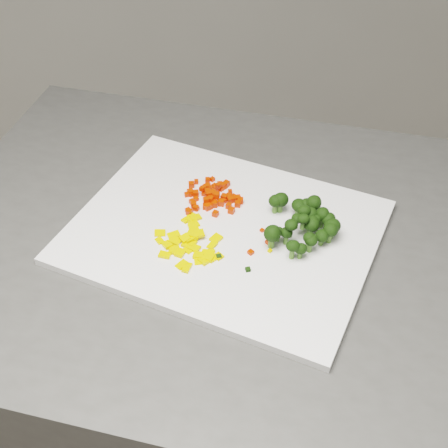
{
  "coord_description": "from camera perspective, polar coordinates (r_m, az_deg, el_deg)",
  "views": [
    {
      "loc": [
        -0.49,
        -0.09,
        1.57
      ],
      "look_at": [
        -0.41,
        0.62,
        0.92
      ],
      "focal_mm": 50.0,
      "sensor_mm": 36.0,
      "label": 1
    }
  ],
  "objects": [
    {
      "name": "broccoli_floret_7",
      "position": [
        0.96,
        7.93,
        -0.26
      ],
      "size": [
        0.03,
        0.03,
        0.03
      ],
      "primitive_type": null,
      "color": "black",
      "rests_on": "broccoli_pile"
    },
    {
      "name": "carrot_cube_30",
      "position": [
        1.01,
        -1.24,
        2.53
      ],
      "size": [
        0.01,
        0.01,
        0.01
      ],
      "primitive_type": "cube",
      "rotation": [
        0.0,
        0.0,
        1.28
      ],
      "color": "red",
      "rests_on": "carrot_pile"
    },
    {
      "name": "carrot_cube_3",
      "position": [
        1.04,
        -0.74,
        3.29
      ],
      "size": [
        0.01,
        0.01,
        0.01
      ],
      "primitive_type": "cube",
      "rotation": [
        0.0,
        0.0,
        1.06
      ],
      "color": "red",
      "rests_on": "carrot_pile"
    },
    {
      "name": "broccoli_floret_5",
      "position": [
        1.0,
        7.47,
        1.51
      ],
      "size": [
        0.03,
        0.03,
        0.03
      ],
      "primitive_type": null,
      "color": "black",
      "rests_on": "broccoli_pile"
    },
    {
      "name": "pepper_chunk_15",
      "position": [
        0.92,
        -1.28,
        -3.07
      ],
      "size": [
        0.02,
        0.02,
        0.01
      ],
      "primitive_type": "cube",
      "rotation": [
        -0.09,
        0.07,
        1.03
      ],
      "color": "yellow",
      "rests_on": "pepper_pile"
    },
    {
      "name": "pepper_chunk_21",
      "position": [
        0.95,
        -3.32,
        -1.23
      ],
      "size": [
        0.02,
        0.02,
        0.0
      ],
      "primitive_type": "cube",
      "rotation": [
        0.02,
        0.07,
        2.13
      ],
      "color": "yellow",
      "rests_on": "pepper_pile"
    },
    {
      "name": "broccoli_floret_8",
      "position": [
        0.95,
        8.89,
        -1.29
      ],
      "size": [
        0.03,
        0.03,
        0.03
      ],
      "primitive_type": null,
      "color": "black",
      "rests_on": "broccoli_pile"
    },
    {
      "name": "broccoli_floret_0",
      "position": [
        0.96,
        7.26,
        0.88
      ],
      "size": [
        0.03,
        0.03,
        0.03
      ],
      "primitive_type": null,
      "color": "black",
      "rests_on": "broccoli_pile"
    },
    {
      "name": "carrot_cube_52",
      "position": [
        1.05,
        -0.79,
        3.48
      ],
      "size": [
        0.01,
        0.01,
        0.01
      ],
      "primitive_type": "cube",
      "rotation": [
        0.0,
        0.0,
        0.11
      ],
      "color": "red",
      "rests_on": "carrot_pile"
    },
    {
      "name": "pepper_chunk_4",
      "position": [
        0.95,
        -3.28,
        -1.42
      ],
      "size": [
        0.02,
        0.02,
        0.01
      ],
      "primitive_type": "cube",
      "rotation": [
        0.1,
        0.03,
        1.36
      ],
      "color": "yellow",
      "rests_on": "pepper_pile"
    },
    {
      "name": "pepper_chunk_33",
      "position": [
        0.94,
        -3.21,
        -2.32
      ],
      "size": [
        0.02,
        0.02,
        0.0
      ],
      "primitive_type": "cube",
      "rotation": [
        0.06,
        -0.06,
        0.65
      ],
      "color": "yellow",
      "rests_on": "pepper_pile"
    },
    {
      "name": "broccoli_floret_21",
      "position": [
        0.93,
        7.69,
        -1.68
      ],
      "size": [
        0.02,
        0.02,
        0.03
      ],
      "primitive_type": null,
      "color": "black",
      "rests_on": "broccoli_pile"
    },
    {
      "name": "pepper_chunk_1",
      "position": [
        0.98,
        -2.77,
        -0.03
      ],
      "size": [
        0.02,
        0.02,
        0.01
      ],
      "primitive_type": "cube",
      "rotation": [
        -0.01,
        -0.09,
        1.98
      ],
      "color": "yellow",
      "rests_on": "pepper_pile"
    },
    {
      "name": "carrot_cube_20",
      "position": [
        1.02,
        0.59,
        2.23
      ],
      "size": [
        0.01,
        0.01,
        0.01
      ],
      "primitive_type": "cube",
      "rotation": [
        0.0,
        0.0,
        0.26
      ],
      "color": "red",
      "rests_on": "carrot_pile"
    },
    {
      "name": "broccoli_floret_3",
      "position": [
        0.99,
        6.79,
        1.48
      ],
      "size": [
        0.03,
        0.03,
        0.03
      ],
      "primitive_type": null,
      "color": "black",
      "rests_on": "broccoli_pile"
    },
    {
      "name": "pepper_chunk_19",
      "position": [
        0.99,
        -2.61,
        0.58
      ],
      "size": [
        0.02,
        0.02,
        0.01
      ],
      "primitive_type": "cube",
      "rotation": [
        0.03,
        0.13,
        0.38
      ],
      "color": "yellow",
      "rests_on": "pepper_pile"
    },
    {
      "name": "carrot_cube_4",
      "position": [
        1.04,
        -1.52,
        3.43
      ],
      "size": [
        0.01,
        0.01,
        0.01
      ],
      "primitive_type": "cube",
      "rotation": [
        0.0,
        0.0,
        1.23
      ],
      "color": "red",
      "rests_on": "carrot_pile"
    },
    {
      "name": "carrot_cube_45",
      "position": [
        1.0,
        -3.3,
        1.25
      ],
      "size": [
        0.01,
        0.01,
        0.01
      ],
      "primitive_type": "cube",
      "rotation": [
        0.0,
        0.0,
        0.49
      ],
      "color": "red",
      "rests_on": "carrot_pile"
    },
    {
      "name": "pepper_chunk_23",
      "position": [
        0.95,
        -3.08,
        -1.71
      ],
      "size": [
        0.02,
        0.02,
        0.01
      ],
      "primitive_type": "cube",
      "rotation": [
        0.1,
        0.1,
        2.38
      ],
      "color": "yellow",
      "rests_on": "pepper_pile"
    },
    {
      "name": "pepper_chunk_7",
      "position": [
        0.92,
        -1.2,
        -3.11
      ],
      "size": [
        0.02,
        0.02,
        0.01
      ],
      "primitive_type": "cube",
      "rotation": [
        0.04,
        0.13,
        0.63
      ],
      "color": "yellow",
      "rests_on": "pepper_pile"
    },
    {
      "name": "pepper_chunk_16",
      "position": [
        0.94,
        -4.62,
        -2.37
      ],
      "size": [
        0.02,
        0.02,
        0.01
      ],
      "primitive_type": "cube",
      "rotation": [
        0.07,
        0.04,
        2.86
      ],
      "color": "yellow",
      "rests_on": "pepper_pile"
    },
    {
      "name": "pepper_chunk_18",
      "position": [
        0.95,
        -4.48,
        -1.54
      ],
      "size": [
        0.02,
        0.02,
        0.01
      ],
      "primitive_type": "cube",
      "rotation": [
        0.0,
        -0.12,
        2.57
      ],
      "color": "yellow",
      "rests_on": "pepper_pile"
    },
    {
      "name": "broccoli_floret_2",
      "position": [
        1.0,
        5.13,
        1.93
      ],
      "size": [
        0.04,
        0.04,
        0.03
      ],
      "primitive_type": null,
      "color": "black",
      "rests_on": "broccoli_pile"
    },
    {
      "name": "carrot_cube_6",
      "position": [
        1.04,
        -0.19,
        3.49
      ],
      "size": [
        0.01,
        0.01,
        0.01
      ],
      "primitive_type": "cube",
      "rotation": [
        0.0,
        0.0,
        0.64
      ],
      "color": "red",
      "rests_on": "carrot_pile"
    },
    {
      "name": "stray_bit_6",
      "position": [
        0.95,
        4.09,
        -1.65
      ],
      "size": [
        0.01,
        0.01,
        0.01
      ],
      "primitive_type": "cube",
      "rotation": [
        0.0,
        0.0,
        0.6
      ],
      "color": "red",
      "rests_on": "cutting_board"
    },
    {
      "name": "carrot_cube_18",
      "position": [
        1.02,
        1.26,
        2.35
      ],
      "size": [
        0.01,
        0.01,
        0.01
      ],
      "primitive_type": "cube",
      "rotation": [
        0.0,
        0.0,
        1.63
      ],
      "color": "red",
      "rests_on": "carrot_pile"
    },
    {
      "name": "carrot_cube_21",
      "position": [
        1.03,
        0.89,
        2.55
      ],
      "size": [
        0.01,
        0.01,
        0.01
      ],
      "primitive_type": "cube",
      "rotation": [
        0.0,
        0.0,
        0.74
      ],
      "color": "red",
      "rests_on": "carrot_pile"
    },
    {
      "name": "carrot_cube_54",
      "position": [
        1.03,
        -3.45,
        2.7
      ],
      "size": [
        0.01,
        0.01,
        0.01
      ],
      "primitive_type": "cube",
      "rotation": [
        0.0,
        0.0,
        1.71
      ],
      "color": "red",
      "rests_on": "carrot_pile"
    },
    {
      "name": "carrot_cube_35",
      "position": [
        1.01,
        -1.7,
        1.62
      ],
      "size": [
        0.01,
        0.01,
        0.01
      ],
      "primitive_type": "cube",
      "rotation": [
        0.0,
        0.0,
        1.44
      ],
      "color": "red",
      "rests_on": "carrot_pile"
    },
    {
      "name": "pepper_chunk_31",
      "position": [
        0.94,
        -4.11,
        -2.49
      ],
      "size": [
        0.02,
        0.02,
        0.01
      ],
      "primitive_type": "cube",
      "rotation": [
        -0.06,
        -0.1,
        2.66
      ],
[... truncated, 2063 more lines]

